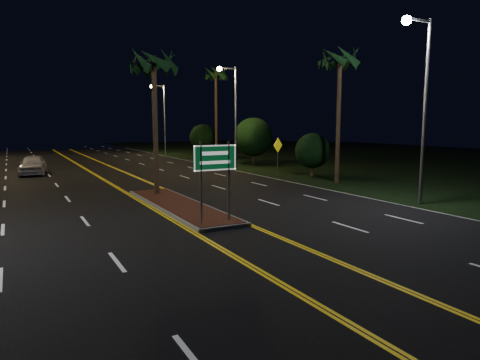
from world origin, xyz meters
TOP-DOWN VIEW (x-y plane):
  - ground at (0.00, 0.00)m, footprint 120.00×120.00m
  - grass_right at (30.00, 25.00)m, footprint 40.00×110.00m
  - median_island at (0.00, 7.00)m, footprint 2.25×10.25m
  - highway_sign at (0.00, 2.80)m, footprint 1.80×0.08m
  - streetlight_right_near at (10.61, 2.00)m, footprint 1.91×0.44m
  - streetlight_right_mid at (10.61, 22.00)m, footprint 1.91×0.44m
  - streetlight_right_far at (10.61, 42.00)m, footprint 1.91×0.44m
  - palm_median at (0.00, 10.50)m, footprint 2.40×2.40m
  - palm_right_near at (12.50, 10.00)m, footprint 2.40×2.40m
  - palm_right_far at (12.80, 30.00)m, footprint 2.40×2.40m
  - shrub_near at (13.50, 14.00)m, footprint 2.70×2.70m
  - shrub_mid at (14.00, 24.00)m, footprint 3.78×3.78m
  - shrub_far at (13.80, 36.00)m, footprint 3.24×3.24m
  - car_near at (-5.54, 25.24)m, footprint 3.10×5.71m
  - warning_sign at (12.38, 17.17)m, footprint 1.13×0.47m

SIDE VIEW (x-z plane):
  - ground at x=0.00m, z-range 0.00..0.00m
  - grass_right at x=30.00m, z-range 0.00..0.01m
  - median_island at x=0.00m, z-range 0.00..0.17m
  - car_near at x=-5.54m, z-range 0.00..1.81m
  - warning_sign at x=12.38m, z-range 0.46..3.32m
  - shrub_near at x=13.50m, z-range 0.30..3.60m
  - shrub_far at x=13.80m, z-range 0.36..4.32m
  - highway_sign at x=0.00m, z-range 0.80..4.00m
  - shrub_mid at x=14.00m, z-range 0.42..5.04m
  - streetlight_right_near at x=10.61m, z-range 1.16..10.16m
  - streetlight_right_mid at x=10.61m, z-range 1.16..10.16m
  - streetlight_right_far at x=10.61m, z-range 1.16..10.16m
  - palm_median at x=0.00m, z-range 3.13..11.43m
  - palm_right_near at x=12.50m, z-range 3.56..12.86m
  - palm_right_far at x=12.80m, z-range 3.99..14.29m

